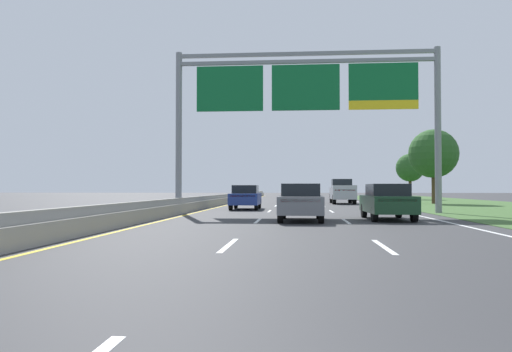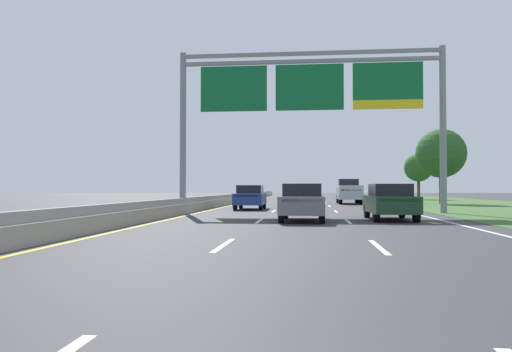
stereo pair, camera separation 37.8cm
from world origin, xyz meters
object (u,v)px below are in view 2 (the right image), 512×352
at_px(pickup_truck_silver, 349,192).
at_px(car_blue_left_lane_sedan, 250,197).
at_px(roadside_tree_distant, 418,168).
at_px(car_grey_centre_lane_sedan, 302,202).
at_px(car_darkgreen_right_lane_sedan, 390,201).
at_px(roadside_tree_far, 441,153).
at_px(overhead_sign_gantry, 309,96).
at_px(car_navy_centre_lane_sedan, 305,194).

distance_m(pickup_truck_silver, car_blue_left_lane_sedan, 14.58).
bearing_deg(car_blue_left_lane_sedan, roadside_tree_distant, -30.62).
distance_m(pickup_truck_silver, car_grey_centre_lane_sedan, 24.01).
relative_size(car_darkgreen_right_lane_sedan, car_grey_centre_lane_sedan, 1.00).
distance_m(pickup_truck_silver, roadside_tree_far, 8.64).
xyz_separation_m(pickup_truck_silver, roadside_tree_far, (7.97, 0.10, 3.34)).
bearing_deg(overhead_sign_gantry, car_darkgreen_right_lane_sedan, -60.38).
relative_size(car_navy_centre_lane_sedan, roadside_tree_distant, 0.79).
bearing_deg(roadside_tree_far, roadside_tree_distant, 84.12).
bearing_deg(car_navy_centre_lane_sedan, pickup_truck_silver, -134.74).
relative_size(car_grey_centre_lane_sedan, roadside_tree_distant, 0.79).
xyz_separation_m(overhead_sign_gantry, roadside_tree_far, (11.49, 16.65, -2.22)).
height_order(car_navy_centre_lane_sedan, roadside_tree_distant, roadside_tree_distant).
bearing_deg(roadside_tree_far, car_blue_left_lane_sedan, -140.38).
distance_m(car_navy_centre_lane_sedan, roadside_tree_distant, 19.39).
xyz_separation_m(pickup_truck_silver, car_blue_left_lane_sedan, (-7.36, -12.58, -0.26)).
bearing_deg(roadside_tree_far, car_navy_centre_lane_sedan, 162.56).
bearing_deg(roadside_tree_distant, roadside_tree_far, -95.88).
distance_m(overhead_sign_gantry, pickup_truck_silver, 17.80).
bearing_deg(roadside_tree_distant, car_grey_centre_lane_sedan, -108.34).
xyz_separation_m(overhead_sign_gantry, roadside_tree_distant, (13.26, 33.86, -2.78)).
bearing_deg(car_darkgreen_right_lane_sedan, car_blue_left_lane_sedan, 35.35).
xyz_separation_m(car_blue_left_lane_sedan, car_navy_centre_lane_sedan, (3.51, 16.40, 0.00)).
xyz_separation_m(car_navy_centre_lane_sedan, car_grey_centre_lane_sedan, (-0.01, -27.52, 0.00)).
distance_m(car_grey_centre_lane_sedan, roadside_tree_distant, 43.31).
bearing_deg(roadside_tree_far, overhead_sign_gantry, -124.61).
relative_size(pickup_truck_silver, roadside_tree_far, 0.82).
bearing_deg(pickup_truck_silver, car_blue_left_lane_sedan, 149.93).
distance_m(car_blue_left_lane_sedan, car_darkgreen_right_lane_sedan, 12.41).
height_order(car_navy_centre_lane_sedan, car_grey_centre_lane_sedan, same).
height_order(roadside_tree_far, roadside_tree_distant, roadside_tree_far).
bearing_deg(roadside_tree_far, car_grey_centre_lane_sedan, -116.41).
xyz_separation_m(car_blue_left_lane_sedan, roadside_tree_far, (15.33, 12.69, 3.60)).
relative_size(overhead_sign_gantry, pickup_truck_silver, 2.78).
bearing_deg(car_blue_left_lane_sedan, pickup_truck_silver, -31.18).
height_order(pickup_truck_silver, roadside_tree_far, roadside_tree_far).
distance_m(overhead_sign_gantry, car_navy_centre_lane_sedan, 21.18).
relative_size(car_blue_left_lane_sedan, car_grey_centre_lane_sedan, 1.00).
distance_m(overhead_sign_gantry, roadside_tree_far, 20.35).
height_order(car_darkgreen_right_lane_sedan, car_grey_centre_lane_sedan, same).
xyz_separation_m(car_darkgreen_right_lane_sedan, car_navy_centre_lane_sedan, (-3.79, 26.44, 0.00)).
bearing_deg(car_darkgreen_right_lane_sedan, roadside_tree_distant, -14.43).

